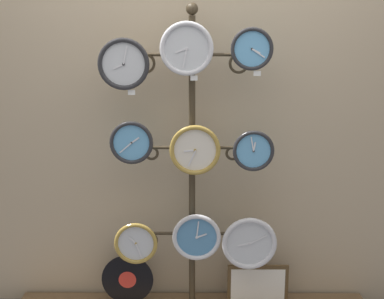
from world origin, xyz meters
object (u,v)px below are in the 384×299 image
clock_middle_left (131,143)px  clock_middle_center (195,150)px  vinyl_record (127,280)px  clock_top_right (252,49)px  clock_top_center (187,49)px  clock_top_left (124,64)px  clock_middle_right (253,151)px  clock_bottom_center (197,237)px  clock_bottom_right (249,243)px  clock_bottom_left (136,243)px  picture_frame (258,285)px  display_stand (192,224)px

clock_middle_left → clock_middle_center: 0.37m
clock_middle_left → vinyl_record: (-0.06, 0.06, -0.89)m
clock_top_right → clock_top_center: bearing=-179.7°
clock_top_left → vinyl_record: size_ratio=0.89×
clock_middle_right → clock_bottom_center: 0.63m
clock_top_left → vinyl_record: clock_top_left is taller
clock_middle_center → clock_top_center: bearing=-157.9°
clock_middle_center → clock_bottom_right: size_ratio=0.90×
clock_middle_left → clock_top_center: bearing=-4.2°
clock_top_left → clock_top_center: bearing=-0.8°
clock_bottom_left → vinyl_record: bearing=126.1°
vinyl_record → picture_frame: size_ratio=0.85×
clock_top_center → picture_frame: size_ratio=0.78×
clock_top_left → clock_top_right: bearing=-0.2°
display_stand → clock_bottom_left: 0.36m
picture_frame → clock_middle_center: bearing=-171.2°
clock_top_center → clock_middle_center: bearing=22.1°
clock_middle_left → clock_bottom_left: (0.01, -0.03, -0.61)m
clock_middle_right → vinyl_record: 1.14m
clock_top_right → clock_bottom_left: (-0.66, -0.01, -1.14)m
clock_top_left → clock_bottom_left: (0.04, -0.01, -1.06)m
clock_top_center → clock_middle_left: bearing=175.8°
clock_bottom_left → picture_frame: bearing=6.7°
clock_middle_right → clock_bottom_left: clock_middle_right is taller
clock_top_right → clock_middle_center: bearing=176.9°
display_stand → picture_frame: bearing=-3.1°
clock_middle_left → clock_bottom_right: (0.69, -0.03, -0.61)m
display_stand → clock_bottom_right: display_stand is taller
clock_bottom_left → display_stand: bearing=18.2°
clock_middle_center → clock_bottom_right: (0.32, -0.03, -0.57)m
clock_middle_left → clock_middle_center: size_ratio=0.85×
clock_bottom_right → clock_middle_center: bearing=175.4°
clock_top_left → picture_frame: clock_top_left is taller
display_stand → picture_frame: 0.57m
picture_frame → clock_bottom_center: bearing=-171.4°
clock_top_center → clock_middle_left: (-0.32, 0.02, -0.53)m
clock_bottom_right → picture_frame: 0.34m
clock_top_left → clock_middle_left: clock_top_left is taller
clock_top_left → vinyl_record: bearing=107.6°
clock_middle_left → vinyl_record: clock_middle_left is taller
clock_bottom_right → clock_top_right: bearing=146.2°
clock_top_center → clock_middle_center: 0.58m
clock_middle_left → picture_frame: bearing=4.2°
clock_middle_left → clock_middle_center: bearing=-0.7°
clock_bottom_left → clock_bottom_right: clock_bottom_right is taller
clock_middle_left → clock_bottom_right: bearing=-2.5°
clock_middle_left → clock_bottom_left: size_ratio=0.97×
clock_bottom_left → clock_middle_left: bearing=114.0°
clock_top_center → clock_bottom_center: (0.06, 0.02, -1.12)m
clock_middle_center → clock_bottom_right: clock_middle_center is taller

